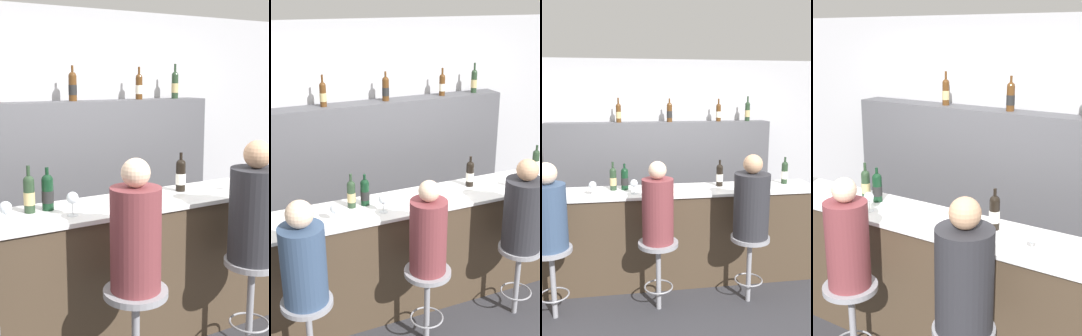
{
  "view_description": "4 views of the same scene",
  "coord_description": "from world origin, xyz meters",
  "views": [
    {
      "loc": [
        -1.51,
        -2.58,
        1.95
      ],
      "look_at": [
        0.09,
        0.24,
        1.32
      ],
      "focal_mm": 50.0,
      "sensor_mm": 36.0,
      "label": 1
    },
    {
      "loc": [
        -1.73,
        -3.28,
        2.85
      ],
      "look_at": [
        -0.16,
        0.27,
        1.39
      ],
      "focal_mm": 50.0,
      "sensor_mm": 36.0,
      "label": 2
    },
    {
      "loc": [
        -0.57,
        -3.73,
        2.12
      ],
      "look_at": [
        0.05,
        0.27,
        1.32
      ],
      "focal_mm": 40.0,
      "sensor_mm": 36.0,
      "label": 3
    },
    {
      "loc": [
        1.94,
        -2.45,
        2.42
      ],
      "look_at": [
        0.23,
        0.26,
        1.5
      ],
      "focal_mm": 50.0,
      "sensor_mm": 36.0,
      "label": 4
    }
  ],
  "objects": [
    {
      "name": "wine_bottle_backbar_0",
      "position": [
        -0.56,
        1.48,
        1.87
      ],
      "size": [
        0.07,
        0.07,
        0.33
      ],
      "color": "#4C2D14",
      "rests_on": "back_bar_cabinet"
    },
    {
      "name": "wine_bottle_counter_4",
      "position": [
        1.36,
        0.35,
        1.21
      ],
      "size": [
        0.07,
        0.07,
        0.32
      ],
      "color": "#233823",
      "rests_on": "bar_counter"
    },
    {
      "name": "wine_bottle_counter_1",
      "position": [
        -0.64,
        0.35,
        1.2
      ],
      "size": [
        0.07,
        0.07,
        0.31
      ],
      "color": "#233823",
      "rests_on": "bar_counter"
    },
    {
      "name": "bar_counter",
      "position": [
        0.0,
        0.26,
        0.54
      ],
      "size": [
        3.33,
        0.56,
        1.07
      ],
      "color": "#473828",
      "rests_on": "ground_plane"
    },
    {
      "name": "guest_seated_left",
      "position": [
        -1.22,
        -0.32,
        1.06
      ],
      "size": [
        0.33,
        0.33,
        0.81
      ],
      "color": "#334766",
      "rests_on": "bar_stool_left"
    },
    {
      "name": "wine_bottle_counter_2",
      "position": [
        -0.52,
        0.35,
        1.2
      ],
      "size": [
        0.08,
        0.08,
        0.29
      ],
      "color": "black",
      "rests_on": "bar_counter"
    },
    {
      "name": "wine_bottle_counter_0",
      "position": [
        -1.38,
        0.35,
        1.2
      ],
      "size": [
        0.07,
        0.07,
        0.32
      ],
      "color": "#4C2D14",
      "rests_on": "bar_counter"
    },
    {
      "name": "wine_bottle_backbar_3",
      "position": [
        1.27,
        1.48,
        1.88
      ],
      "size": [
        0.07,
        0.07,
        0.35
      ],
      "color": "#233823",
      "rests_on": "back_bar_cabinet"
    },
    {
      "name": "wine_glass_2",
      "position": [
        0.94,
        0.14,
        1.17
      ],
      "size": [
        0.07,
        0.07,
        0.13
      ],
      "color": "silver",
      "rests_on": "bar_counter"
    },
    {
      "name": "guest_seated_right",
      "position": [
        0.71,
        -0.32,
        1.07
      ],
      "size": [
        0.35,
        0.35,
        0.84
      ],
      "color": "#28282D",
      "rests_on": "bar_stool_right"
    },
    {
      "name": "wall_back",
      "position": [
        0.0,
        1.71,
        1.3
      ],
      "size": [
        6.4,
        0.05,
        2.6
      ],
      "color": "#B2B2B7",
      "rests_on": "ground_plane"
    },
    {
      "name": "wine_bottle_counter_3",
      "position": [
        0.57,
        0.35,
        1.2
      ],
      "size": [
        0.08,
        0.08,
        0.3
      ],
      "color": "black",
      "rests_on": "bar_counter"
    },
    {
      "name": "tasting_menu",
      "position": [
        0.04,
        0.13,
        1.08
      ],
      "size": [
        0.21,
        0.3,
        0.0
      ],
      "color": "white",
      "rests_on": "bar_counter"
    },
    {
      "name": "wine_bottle_backbar_1",
      "position": [
        0.14,
        1.48,
        1.87
      ],
      "size": [
        0.08,
        0.08,
        0.32
      ],
      "color": "#4C2D14",
      "rests_on": "back_bar_cabinet"
    },
    {
      "name": "wine_bottle_backbar_2",
      "position": [
        0.85,
        1.48,
        1.86
      ],
      "size": [
        0.07,
        0.07,
        0.32
      ],
      "color": "#4C2D14",
      "rests_on": "back_bar_cabinet"
    },
    {
      "name": "wine_glass_1",
      "position": [
        -0.42,
        0.14,
        1.19
      ],
      "size": [
        0.08,
        0.08,
        0.16
      ],
      "color": "silver",
      "rests_on": "bar_counter"
    },
    {
      "name": "bar_stool_left",
      "position": [
        -1.22,
        -0.32,
        0.56
      ],
      "size": [
        0.39,
        0.39,
        0.71
      ],
      "color": "gray",
      "rests_on": "ground_plane"
    },
    {
      "name": "ground_plane",
      "position": [
        0.0,
        0.0,
        0.0
      ],
      "size": [
        16.0,
        16.0,
        0.0
      ],
      "primitive_type": "plane",
      "color": "#333338"
    },
    {
      "name": "back_bar_cabinet",
      "position": [
        0.0,
        1.48,
        0.87
      ],
      "size": [
        3.13,
        0.28,
        1.73
      ],
      "color": "#4C4C51",
      "rests_on": "ground_plane"
    },
    {
      "name": "bar_stool_right",
      "position": [
        0.71,
        -0.32,
        0.56
      ],
      "size": [
        0.39,
        0.39,
        0.71
      ],
      "color": "gray",
      "rests_on": "ground_plane"
    },
    {
      "name": "guest_seated_middle",
      "position": [
        -0.22,
        -0.32,
        1.05
      ],
      "size": [
        0.3,
        0.3,
        0.79
      ],
      "color": "brown",
      "rests_on": "bar_stool_middle"
    },
    {
      "name": "wine_glass_0",
      "position": [
        -0.85,
        0.14,
        1.18
      ],
      "size": [
        0.08,
        0.08,
        0.15
      ],
      "color": "silver",
      "rests_on": "bar_counter"
    },
    {
      "name": "bar_stool_middle",
      "position": [
        -0.22,
        -0.32,
        0.56
      ],
      "size": [
        0.39,
        0.39,
        0.71
      ],
      "color": "gray",
      "rests_on": "ground_plane"
    }
  ]
}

